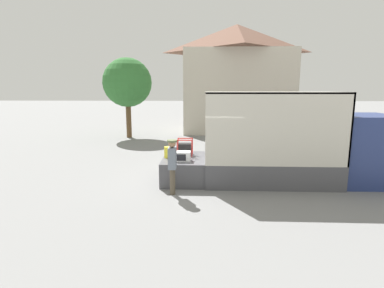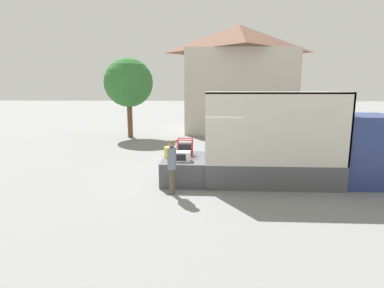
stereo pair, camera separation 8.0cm
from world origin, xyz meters
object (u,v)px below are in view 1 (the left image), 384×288
(orange_bucket, at_px, (168,152))
(worker_person, at_px, (172,161))
(portable_generator, at_px, (185,149))
(box_truck, at_px, (313,154))
(microwave, at_px, (183,156))
(street_tree, at_px, (127,83))

(orange_bucket, bearing_deg, worker_person, -77.82)
(portable_generator, height_order, orange_bucket, portable_generator)
(box_truck, relative_size, microwave, 12.70)
(box_truck, height_order, microwave, box_truck)
(microwave, bearing_deg, worker_person, -103.48)
(microwave, xyz_separation_m, orange_bucket, (-0.60, 0.47, 0.04))
(box_truck, distance_m, worker_person, 5.27)
(box_truck, xyz_separation_m, microwave, (-4.75, -0.55, 0.01))
(box_truck, xyz_separation_m, street_tree, (-9.37, 9.99, 2.80))
(orange_bucket, bearing_deg, portable_generator, 35.76)
(microwave, height_order, portable_generator, portable_generator)
(orange_bucket, relative_size, street_tree, 0.08)
(box_truck, relative_size, portable_generator, 10.35)
(box_truck, height_order, street_tree, street_tree)
(microwave, relative_size, portable_generator, 0.82)
(box_truck, xyz_separation_m, worker_person, (-5.01, -1.64, 0.09))
(orange_bucket, xyz_separation_m, street_tree, (-4.02, 10.07, 2.76))
(orange_bucket, bearing_deg, street_tree, 111.78)
(portable_generator, bearing_deg, worker_person, -97.99)
(portable_generator, distance_m, orange_bucket, 0.77)
(orange_bucket, distance_m, street_tree, 11.19)
(worker_person, distance_m, street_tree, 12.72)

